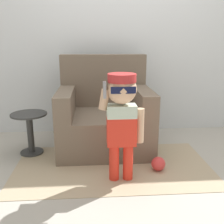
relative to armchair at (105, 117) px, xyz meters
The scene contains 7 objects.
ground_plane 0.41m from the armchair, ahead, with size 10.00×10.00×0.00m, color #ADA89E.
wall_back 1.14m from the armchair, 70.45° to the left, with size 10.00×0.05×2.60m.
armchair is the anchor object (origin of this frame).
person_child 0.82m from the armchair, 81.84° to the right, with size 0.38×0.29×0.93m.
side_table 0.82m from the armchair, behind, with size 0.38×0.38×0.45m.
rug 0.62m from the armchair, 84.09° to the right, with size 1.89×1.03×0.01m.
toy_ball 0.83m from the armchair, 52.75° to the right, with size 0.13×0.13×0.13m.
Camera 1 is at (-0.33, -2.85, 1.19)m, focal length 42.00 mm.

